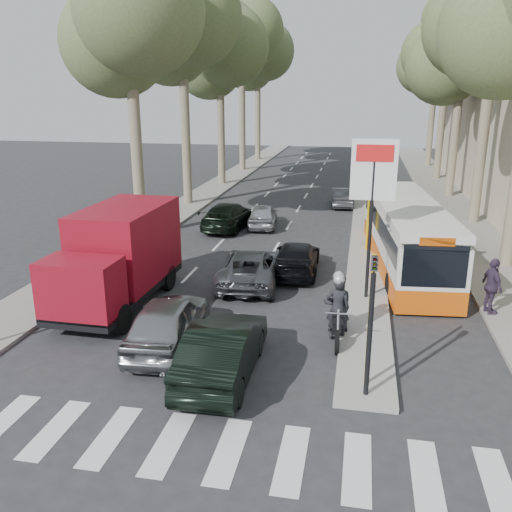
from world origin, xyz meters
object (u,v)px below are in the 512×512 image
at_px(silver_hatchback, 168,321).
at_px(motorcycle, 338,308).
at_px(red_truck, 120,255).
at_px(dark_hatchback, 223,349).
at_px(city_bus, 406,233).

relative_size(silver_hatchback, motorcycle, 1.80).
bearing_deg(silver_hatchback, red_truck, -49.95).
xyz_separation_m(silver_hatchback, red_truck, (-2.69, 2.78, 1.00)).
xyz_separation_m(dark_hatchback, red_truck, (-4.67, 4.16, 1.00)).
bearing_deg(city_bus, motorcycle, -113.89).
height_order(dark_hatchback, city_bus, city_bus).
height_order(city_bus, motorcycle, city_bus).
height_order(silver_hatchback, dark_hatchback, silver_hatchback).
distance_m(red_truck, city_bus, 11.51).
xyz_separation_m(dark_hatchback, city_bus, (5.18, 10.12, 0.73)).
xyz_separation_m(silver_hatchback, dark_hatchback, (1.98, -1.38, -0.01)).
relative_size(silver_hatchback, dark_hatchback, 0.97).
xyz_separation_m(silver_hatchback, motorcycle, (4.74, 1.49, 0.19)).
relative_size(silver_hatchback, city_bus, 0.41).
xyz_separation_m(red_truck, city_bus, (9.84, 5.96, -0.27)).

